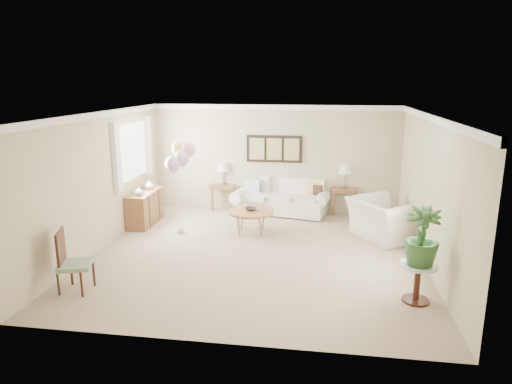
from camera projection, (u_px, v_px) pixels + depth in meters
ground_plane at (256, 254)px, 8.51m from camera, size 6.00×6.00×0.00m
room_shell at (251, 168)px, 8.22m from camera, size 6.04×6.04×2.60m
wall_art_triptych at (274, 149)px, 10.98m from camera, size 1.35×0.06×0.65m
sofa at (282, 199)px, 11.11m from camera, size 2.48×1.29×0.85m
end_table_left at (223, 188)px, 11.40m from camera, size 0.59×0.54×0.65m
end_table_right at (344, 191)px, 11.00m from camera, size 0.60×0.55×0.66m
lamp_left at (223, 168)px, 11.28m from camera, size 0.30×0.30×0.54m
lamp_right at (345, 170)px, 10.88m from camera, size 0.31×0.31×0.55m
coffee_table at (251, 212)px, 9.61m from camera, size 0.97×0.97×0.49m
decor_bowl at (251, 209)px, 9.60m from camera, size 0.29×0.29×0.06m
armchair at (384, 219)px, 9.27m from camera, size 1.62×1.66×0.82m
side_table at (418, 273)px, 6.59m from camera, size 0.54×0.54×0.58m
potted_plant at (422, 236)px, 6.43m from camera, size 0.55×0.55×0.87m
accent_chair at (70, 260)px, 6.93m from camera, size 0.59×0.59×0.96m
credenza at (145, 208)px, 10.25m from camera, size 0.46×1.20×0.74m
vase_white at (139, 191)px, 9.83m from camera, size 0.20×0.20×0.19m
vase_sage at (149, 185)px, 10.41m from camera, size 0.22×0.22×0.21m
balloon_cluster at (179, 157)px, 9.27m from camera, size 0.59×0.61×1.97m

